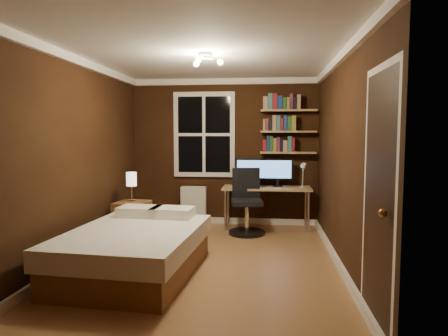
# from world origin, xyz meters

# --- Properties ---
(floor) EXTENTS (4.20, 4.20, 0.00)m
(floor) POSITION_xyz_m (0.00, 0.00, 0.00)
(floor) COLOR olive
(floor) RESTS_ON ground
(wall_back) EXTENTS (3.20, 0.04, 2.50)m
(wall_back) POSITION_xyz_m (0.00, 2.10, 1.25)
(wall_back) COLOR black
(wall_back) RESTS_ON ground
(wall_left) EXTENTS (0.04, 4.20, 2.50)m
(wall_left) POSITION_xyz_m (-1.60, 0.00, 1.25)
(wall_left) COLOR black
(wall_left) RESTS_ON ground
(wall_right) EXTENTS (0.04, 4.20, 2.50)m
(wall_right) POSITION_xyz_m (1.60, 0.00, 1.25)
(wall_right) COLOR black
(wall_right) RESTS_ON ground
(ceiling) EXTENTS (3.20, 4.20, 0.02)m
(ceiling) POSITION_xyz_m (0.00, 0.00, 2.50)
(ceiling) COLOR white
(ceiling) RESTS_ON wall_back
(window) EXTENTS (1.06, 0.06, 1.46)m
(window) POSITION_xyz_m (-0.35, 2.06, 1.55)
(window) COLOR white
(window) RESTS_ON wall_back
(door) EXTENTS (0.03, 0.82, 2.05)m
(door) POSITION_xyz_m (1.59, -1.55, 1.02)
(door) COLOR black
(door) RESTS_ON ground
(door_knob) EXTENTS (0.06, 0.06, 0.06)m
(door_knob) POSITION_xyz_m (1.55, -1.85, 1.00)
(door_knob) COLOR #B38137
(door_knob) RESTS_ON door
(ceiling_fixture) EXTENTS (0.44, 0.44, 0.18)m
(ceiling_fixture) POSITION_xyz_m (0.00, -0.10, 2.40)
(ceiling_fixture) COLOR beige
(ceiling_fixture) RESTS_ON ceiling
(bookshelf_lower) EXTENTS (0.92, 0.22, 0.03)m
(bookshelf_lower) POSITION_xyz_m (1.08, 1.98, 1.25)
(bookshelf_lower) COLOR #A67F50
(bookshelf_lower) RESTS_ON wall_back
(books_row_lower) EXTENTS (0.54, 0.16, 0.23)m
(books_row_lower) POSITION_xyz_m (1.08, 1.98, 1.38)
(books_row_lower) COLOR maroon
(books_row_lower) RESTS_ON bookshelf_lower
(bookshelf_middle) EXTENTS (0.92, 0.22, 0.03)m
(bookshelf_middle) POSITION_xyz_m (1.08, 1.98, 1.60)
(bookshelf_middle) COLOR #A67F50
(bookshelf_middle) RESTS_ON wall_back
(books_row_middle) EXTENTS (0.54, 0.16, 0.23)m
(books_row_middle) POSITION_xyz_m (1.08, 1.98, 1.73)
(books_row_middle) COLOR navy
(books_row_middle) RESTS_ON bookshelf_middle
(bookshelf_upper) EXTENTS (0.92, 0.22, 0.03)m
(bookshelf_upper) POSITION_xyz_m (1.08, 1.98, 1.95)
(bookshelf_upper) COLOR #A67F50
(bookshelf_upper) RESTS_ON wall_back
(books_row_upper) EXTENTS (0.54, 0.16, 0.23)m
(books_row_upper) POSITION_xyz_m (1.08, 1.98, 2.08)
(books_row_upper) COLOR #26592B
(books_row_upper) RESTS_ON bookshelf_upper
(bed) EXTENTS (1.48, 1.96, 0.63)m
(bed) POSITION_xyz_m (-0.73, -0.53, 0.27)
(bed) COLOR brown
(bed) RESTS_ON ground
(nightstand) EXTENTS (0.49, 0.49, 0.57)m
(nightstand) POSITION_xyz_m (-1.24, 0.85, 0.28)
(nightstand) COLOR brown
(nightstand) RESTS_ON ground
(bedside_lamp) EXTENTS (0.15, 0.15, 0.44)m
(bedside_lamp) POSITION_xyz_m (-1.24, 0.85, 0.79)
(bedside_lamp) COLOR beige
(bedside_lamp) RESTS_ON nightstand
(radiator) EXTENTS (0.43, 0.15, 0.65)m
(radiator) POSITION_xyz_m (-0.53, 1.98, 0.33)
(radiator) COLOR silver
(radiator) RESTS_ON ground
(desk) EXTENTS (1.45, 0.54, 0.69)m
(desk) POSITION_xyz_m (0.73, 1.81, 0.63)
(desk) COLOR #A67F50
(desk) RESTS_ON ground
(monitor_left) EXTENTS (0.50, 0.12, 0.46)m
(monitor_left) POSITION_xyz_m (0.46, 1.88, 0.92)
(monitor_left) COLOR black
(monitor_left) RESTS_ON desk
(monitor_right) EXTENTS (0.50, 0.12, 0.46)m
(monitor_right) POSITION_xyz_m (0.91, 1.88, 0.92)
(monitor_right) COLOR black
(monitor_right) RESTS_ON desk
(desk_lamp) EXTENTS (0.14, 0.32, 0.44)m
(desk_lamp) POSITION_xyz_m (1.31, 1.70, 0.91)
(desk_lamp) COLOR silver
(desk_lamp) RESTS_ON desk
(office_chair) EXTENTS (0.56, 0.56, 1.02)m
(office_chair) POSITION_xyz_m (0.42, 1.41, 0.39)
(office_chair) COLOR black
(office_chair) RESTS_ON ground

